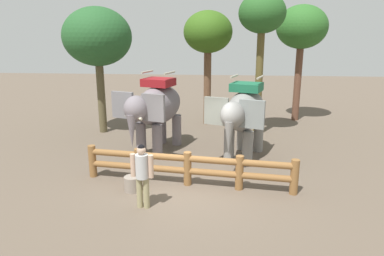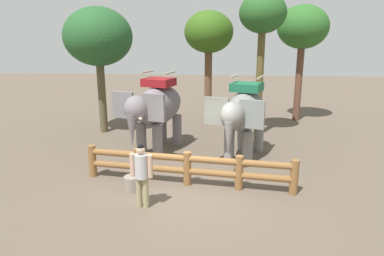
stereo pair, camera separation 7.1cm
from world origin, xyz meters
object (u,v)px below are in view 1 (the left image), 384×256
Objects in this scene: elephant_center at (244,113)px; tree_deep_back at (262,18)px; log_fence at (188,166)px; tree_far_right at (208,34)px; tree_back_center at (302,29)px; tree_far_left at (97,38)px; tourist_woman_in_black at (142,172)px; feed_bucket at (132,184)px; elephant_near_left at (156,108)px.

elephant_center is 4.84m from tree_deep_back.
log_fence is 1.16× the size of tree_far_right.
tree_back_center is (3.12, 6.40, 3.02)m from elephant_center.
tree_far_right is (-1.57, 5.16, 2.75)m from elephant_center.
tree_deep_back reaches higher than log_fence.
tourist_woman_in_black is at bearing -63.81° from tree_far_left.
elephant_center is at bearing 55.54° from tourist_woman_in_black.
tourist_woman_in_black reaches higher than feed_bucket.
elephant_near_left reaches higher than log_fence.
tree_back_center reaches higher than log_fence.
tree_back_center is 0.96× the size of tree_deep_back.
tree_far_left is (-3.06, 2.59, 2.57)m from elephant_near_left.
elephant_center is 0.64× the size of tree_far_left.
tree_far_left is at bearing 128.98° from log_fence.
elephant_center is 5.03m from tourist_woman_in_black.
tree_back_center is at bearing 61.24° from log_fence.
log_fence is 1.05× the size of tree_deep_back.
tree_back_center is (6.43, 5.87, 2.98)m from elephant_near_left.
log_fence is 8.62m from tree_far_right.
elephant_near_left is at bearing 96.09° from tourist_woman_in_black.
tree_deep_back is (-2.32, -3.09, 0.42)m from tree_back_center.
log_fence is 1.78× the size of elephant_center.
tourist_woman_in_black is 0.32× the size of tree_far_right.
log_fence is at bearing 20.40° from feed_bucket.
log_fence is 1.74× the size of elephant_near_left.
elephant_near_left is 0.63× the size of tree_back_center.
tree_far_left reaches higher than feed_bucket.
tree_far_left is at bearing 139.79° from elephant_near_left.
tree_back_center is at bearing 53.10° from tree_deep_back.
tree_far_right is 3.08m from tree_deep_back.
log_fence is 3.68× the size of tourist_woman_in_black.
tree_far_left is (-3.56, 7.23, 3.30)m from tourist_woman_in_black.
tree_far_right reaches higher than log_fence.
tree_back_center reaches higher than elephant_center.
tree_back_center is 3.88m from tree_deep_back.
tree_far_right is at bearing 142.05° from tree_deep_back.
tourist_woman_in_black is 3.74× the size of feed_bucket.
tree_far_right is 11.88× the size of feed_bucket.
tree_back_center reaches higher than feed_bucket.
elephant_near_left is 3.97m from feed_bucket.
tree_back_center is at bearing 60.53° from tourist_woman_in_black.
tree_far_left is at bearing -157.00° from tree_far_right.
elephant_near_left is 3.36m from elephant_center.
tree_back_center is 12.57× the size of feed_bucket.
feed_bucket is (-3.37, -3.13, -1.49)m from elephant_center.
feed_bucket is at bearing -159.60° from log_fence.
tree_back_center reaches higher than tree_far_right.
elephant_center is at bearing 54.86° from log_fence.
tree_back_center reaches higher than tourist_woman_in_black.
elephant_center is (3.31, -0.54, -0.04)m from elephant_near_left.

